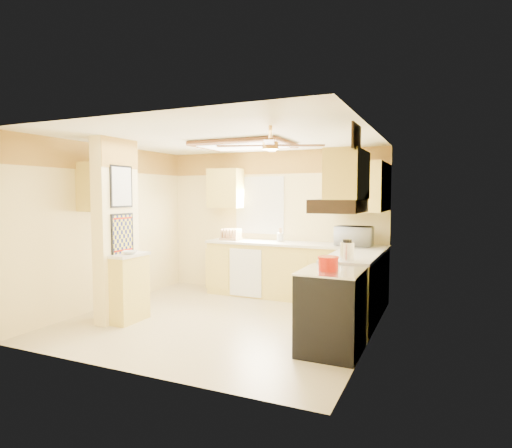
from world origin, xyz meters
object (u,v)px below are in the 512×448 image
at_px(stove, 331,311).
at_px(microwave, 354,236).
at_px(kettle, 347,251).
at_px(bowl, 130,252).
at_px(dutch_oven, 328,263).

height_order(stove, microwave, microwave).
xyz_separation_m(microwave, kettle, (0.21, -1.53, -0.03)).
distance_m(microwave, bowl, 3.36).
height_order(dutch_oven, kettle, kettle).
relative_size(microwave, kettle, 2.15).
bearing_deg(dutch_oven, kettle, 83.36).
height_order(microwave, kettle, microwave).
bearing_deg(dutch_oven, microwave, 93.73).
bearing_deg(microwave, stove, 96.48).
distance_m(bowl, dutch_oven, 2.72).
bearing_deg(stove, microwave, 94.65).
height_order(bowl, dutch_oven, dutch_oven).
bearing_deg(bowl, microwave, 39.87).
distance_m(microwave, kettle, 1.54).
xyz_separation_m(bowl, kettle, (2.79, 0.63, 0.10)).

